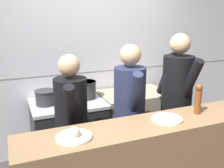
{
  "coord_description": "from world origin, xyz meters",
  "views": [
    {
      "loc": [
        -1.13,
        -2.08,
        1.98
      ],
      "look_at": [
        0.01,
        0.68,
        1.15
      ],
      "focal_mm": 42.0,
      "sensor_mm": 36.0,
      "label": 1
    }
  ],
  "objects_px": {
    "plated_dish_main": "(74,135)",
    "pepper_mill": "(198,98)",
    "sauce_pot": "(66,92)",
    "chef_line": "(176,100)",
    "stock_pot": "(45,97)",
    "braising_pot": "(86,89)",
    "chef_head_cook": "(72,124)",
    "oven_range": "(69,133)",
    "chef_sous": "(129,112)",
    "plated_dish_appetiser": "(167,119)"
  },
  "relations": [
    {
      "from": "plated_dish_main",
      "to": "pepper_mill",
      "type": "xyz_separation_m",
      "value": [
        1.21,
        0.04,
        0.13
      ]
    },
    {
      "from": "sauce_pot",
      "to": "chef_line",
      "type": "distance_m",
      "value": 1.36
    },
    {
      "from": "stock_pot",
      "to": "braising_pot",
      "type": "relative_size",
      "value": 0.91
    },
    {
      "from": "stock_pot",
      "to": "chef_line",
      "type": "height_order",
      "value": "chef_line"
    },
    {
      "from": "chef_head_cook",
      "to": "stock_pot",
      "type": "bearing_deg",
      "value": 116.29
    },
    {
      "from": "oven_range",
      "to": "pepper_mill",
      "type": "bearing_deg",
      "value": -52.75
    },
    {
      "from": "oven_range",
      "to": "chef_head_cook",
      "type": "height_order",
      "value": "chef_head_cook"
    },
    {
      "from": "stock_pot",
      "to": "plated_dish_main",
      "type": "xyz_separation_m",
      "value": [
        0.02,
        -1.32,
        0.09
      ]
    },
    {
      "from": "braising_pot",
      "to": "pepper_mill",
      "type": "xyz_separation_m",
      "value": [
        0.7,
        -1.33,
        0.2
      ]
    },
    {
      "from": "chef_sous",
      "to": "chef_line",
      "type": "distance_m",
      "value": 0.64
    },
    {
      "from": "sauce_pot",
      "to": "chef_line",
      "type": "relative_size",
      "value": 0.17
    },
    {
      "from": "braising_pot",
      "to": "chef_sous",
      "type": "xyz_separation_m",
      "value": [
        0.25,
        -0.79,
        -0.07
      ]
    },
    {
      "from": "plated_dish_appetiser",
      "to": "chef_sous",
      "type": "distance_m",
      "value": 0.58
    },
    {
      "from": "plated_dish_appetiser",
      "to": "chef_sous",
      "type": "bearing_deg",
      "value": 100.26
    },
    {
      "from": "chef_head_cook",
      "to": "chef_line",
      "type": "relative_size",
      "value": 0.91
    },
    {
      "from": "sauce_pot",
      "to": "chef_line",
      "type": "bearing_deg",
      "value": -31.73
    },
    {
      "from": "stock_pot",
      "to": "pepper_mill",
      "type": "height_order",
      "value": "pepper_mill"
    },
    {
      "from": "sauce_pot",
      "to": "pepper_mill",
      "type": "distance_m",
      "value": 1.63
    },
    {
      "from": "sauce_pot",
      "to": "pepper_mill",
      "type": "relative_size",
      "value": 0.98
    },
    {
      "from": "braising_pot",
      "to": "plated_dish_main",
      "type": "height_order",
      "value": "plated_dish_main"
    },
    {
      "from": "sauce_pot",
      "to": "chef_line",
      "type": "height_order",
      "value": "chef_line"
    },
    {
      "from": "chef_line",
      "to": "sauce_pot",
      "type": "bearing_deg",
      "value": 146.8
    },
    {
      "from": "plated_dish_main",
      "to": "chef_head_cook",
      "type": "xyz_separation_m",
      "value": [
        0.12,
        0.59,
        -0.17
      ]
    },
    {
      "from": "oven_range",
      "to": "stock_pot",
      "type": "distance_m",
      "value": 0.6
    },
    {
      "from": "sauce_pot",
      "to": "plated_dish_appetiser",
      "type": "bearing_deg",
      "value": -64.74
    },
    {
      "from": "pepper_mill",
      "to": "chef_sous",
      "type": "relative_size",
      "value": 0.18
    },
    {
      "from": "stock_pot",
      "to": "chef_sous",
      "type": "bearing_deg",
      "value": -43.2
    },
    {
      "from": "chef_sous",
      "to": "sauce_pot",
      "type": "bearing_deg",
      "value": 137.46
    },
    {
      "from": "sauce_pot",
      "to": "plated_dish_appetiser",
      "type": "height_order",
      "value": "sauce_pot"
    },
    {
      "from": "oven_range",
      "to": "stock_pot",
      "type": "bearing_deg",
      "value": -179.89
    },
    {
      "from": "braising_pot",
      "to": "chef_line",
      "type": "relative_size",
      "value": 0.16
    },
    {
      "from": "stock_pot",
      "to": "sauce_pot",
      "type": "xyz_separation_m",
      "value": [
        0.26,
        0.02,
        0.03
      ]
    },
    {
      "from": "braising_pot",
      "to": "plated_dish_main",
      "type": "bearing_deg",
      "value": -110.45
    },
    {
      "from": "chef_sous",
      "to": "plated_dish_appetiser",
      "type": "bearing_deg",
      "value": -66.68
    },
    {
      "from": "stock_pot",
      "to": "chef_line",
      "type": "distance_m",
      "value": 1.58
    },
    {
      "from": "sauce_pot",
      "to": "braising_pot",
      "type": "height_order",
      "value": "sauce_pot"
    },
    {
      "from": "oven_range",
      "to": "chef_head_cook",
      "type": "relative_size",
      "value": 0.57
    },
    {
      "from": "plated_dish_main",
      "to": "plated_dish_appetiser",
      "type": "relative_size",
      "value": 1.01
    },
    {
      "from": "oven_range",
      "to": "chef_line",
      "type": "height_order",
      "value": "chef_line"
    },
    {
      "from": "braising_pot",
      "to": "chef_line",
      "type": "height_order",
      "value": "chef_line"
    },
    {
      "from": "chef_sous",
      "to": "oven_range",
      "type": "bearing_deg",
      "value": 138.08
    },
    {
      "from": "sauce_pot",
      "to": "plated_dish_main",
      "type": "height_order",
      "value": "plated_dish_main"
    },
    {
      "from": "plated_dish_appetiser",
      "to": "chef_sous",
      "type": "height_order",
      "value": "chef_sous"
    },
    {
      "from": "sauce_pot",
      "to": "plated_dish_main",
      "type": "xyz_separation_m",
      "value": [
        -0.24,
        -1.34,
        0.07
      ]
    },
    {
      "from": "plated_dish_main",
      "to": "chef_line",
      "type": "xyz_separation_m",
      "value": [
        1.4,
        0.62,
        -0.09
      ]
    },
    {
      "from": "braising_pot",
      "to": "plated_dish_appetiser",
      "type": "height_order",
      "value": "braising_pot"
    },
    {
      "from": "chef_head_cook",
      "to": "pepper_mill",
      "type": "bearing_deg",
      "value": -11.61
    },
    {
      "from": "plated_dish_appetiser",
      "to": "chef_sous",
      "type": "relative_size",
      "value": 0.17
    },
    {
      "from": "chef_sous",
      "to": "stock_pot",
      "type": "bearing_deg",
      "value": 149.87
    },
    {
      "from": "sauce_pot",
      "to": "pepper_mill",
      "type": "height_order",
      "value": "pepper_mill"
    }
  ]
}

